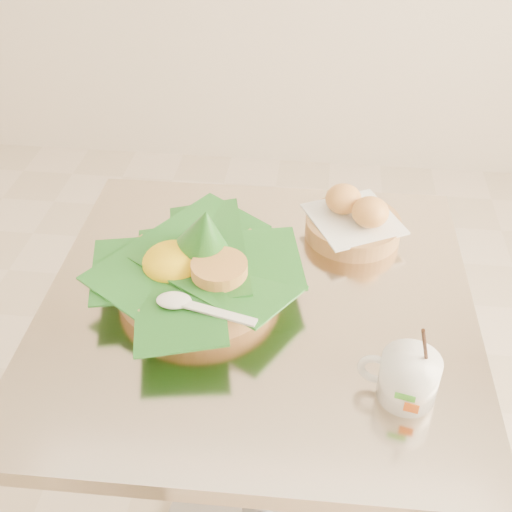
# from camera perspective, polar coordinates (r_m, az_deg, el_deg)

# --- Properties ---
(cafe_table) EXTENTS (0.71, 0.71, 0.75)m
(cafe_table) POSITION_cam_1_polar(r_m,az_deg,el_deg) (1.21, 0.16, -11.77)
(cafe_table) COLOR gray
(cafe_table) RESTS_ON floor
(rice_basket) EXTENTS (0.34, 0.34, 0.17)m
(rice_basket) POSITION_cam_1_polar(r_m,az_deg,el_deg) (1.05, -5.24, -0.87)
(rice_basket) COLOR #B6824E
(rice_basket) RESTS_ON cafe_table
(bread_basket) EXTENTS (0.20, 0.20, 0.09)m
(bread_basket) POSITION_cam_1_polar(r_m,az_deg,el_deg) (1.19, 8.70, 3.14)
(bread_basket) COLOR #B6824E
(bread_basket) RESTS_ON cafe_table
(coffee_mug) EXTENTS (0.11, 0.09, 0.14)m
(coffee_mug) POSITION_cam_1_polar(r_m,az_deg,el_deg) (0.91, 13.29, -10.38)
(coffee_mug) COLOR white
(coffee_mug) RESTS_ON cafe_table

